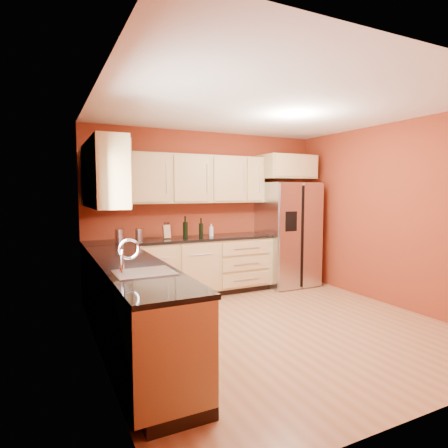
{
  "coord_description": "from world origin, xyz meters",
  "views": [
    {
      "loc": [
        -2.48,
        -3.69,
        1.63
      ],
      "look_at": [
        -0.23,
        0.9,
        1.18
      ],
      "focal_mm": 30.0,
      "sensor_mm": 36.0,
      "label": 1
    }
  ],
  "objects_px": {
    "refrigerator": "(287,234)",
    "soap_dispenser": "(211,230)",
    "canister_left": "(139,235)",
    "knife_block": "(166,232)",
    "wine_bottle_a": "(185,227)"
  },
  "relations": [
    {
      "from": "refrigerator",
      "to": "wine_bottle_a",
      "type": "xyz_separation_m",
      "value": [
        -1.86,
        0.06,
        0.2
      ]
    },
    {
      "from": "wine_bottle_a",
      "to": "knife_block",
      "type": "bearing_deg",
      "value": 168.1
    },
    {
      "from": "knife_block",
      "to": "soap_dispenser",
      "type": "distance_m",
      "value": 0.72
    },
    {
      "from": "refrigerator",
      "to": "soap_dispenser",
      "type": "xyz_separation_m",
      "value": [
        -1.42,
        0.07,
        0.13
      ]
    },
    {
      "from": "soap_dispenser",
      "to": "canister_left",
      "type": "bearing_deg",
      "value": -179.11
    },
    {
      "from": "canister_left",
      "to": "knife_block",
      "type": "xyz_separation_m",
      "value": [
        0.43,
        0.07,
        0.01
      ]
    },
    {
      "from": "knife_block",
      "to": "soap_dispenser",
      "type": "bearing_deg",
      "value": -2.57
    },
    {
      "from": "refrigerator",
      "to": "wine_bottle_a",
      "type": "relative_size",
      "value": 5.3
    },
    {
      "from": "refrigerator",
      "to": "soap_dispenser",
      "type": "relative_size",
      "value": 9.14
    },
    {
      "from": "canister_left",
      "to": "wine_bottle_a",
      "type": "bearing_deg",
      "value": 0.75
    },
    {
      "from": "refrigerator",
      "to": "knife_block",
      "type": "bearing_deg",
      "value": 176.77
    },
    {
      "from": "wine_bottle_a",
      "to": "knife_block",
      "type": "height_order",
      "value": "wine_bottle_a"
    },
    {
      "from": "knife_block",
      "to": "canister_left",
      "type": "bearing_deg",
      "value": -169.47
    },
    {
      "from": "refrigerator",
      "to": "soap_dispenser",
      "type": "height_order",
      "value": "refrigerator"
    },
    {
      "from": "canister_left",
      "to": "knife_block",
      "type": "distance_m",
      "value": 0.44
    }
  ]
}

